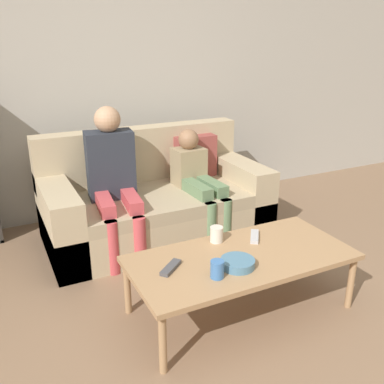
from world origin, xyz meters
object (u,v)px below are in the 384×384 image
person_child (197,178)px  tv_remote_0 (255,236)px  coffee_table (241,260)px  cup_near (217,269)px  cup_far (217,234)px  tv_remote_1 (171,268)px  snack_bowl (238,263)px  couch (155,202)px  person_adult (113,172)px

person_child → tv_remote_0: bearing=-96.6°
coffee_table → cup_near: 0.29m
cup_far → tv_remote_0: cup_far is taller
tv_remote_1 → snack_bowl: size_ratio=0.85×
snack_bowl → coffee_table: bearing=47.7°
couch → cup_far: 1.00m
couch → tv_remote_0: couch is taller
couch → tv_remote_1: size_ratio=10.82×
couch → tv_remote_1: 1.23m
person_child → cup_near: (-0.50, -1.21, -0.07)m
coffee_table → snack_bowl: 0.14m
coffee_table → person_adult: person_adult is taller
couch → cup_near: couch is taller
person_adult → coffee_table: bearing=-63.2°
tv_remote_0 → person_child: bearing=121.3°
coffee_table → tv_remote_0: 0.25m
person_child → cup_far: (-0.30, -0.85, -0.07)m
tv_remote_1 → cup_near: bearing=5.5°
person_adult → snack_bowl: (0.33, -1.22, -0.22)m
couch → tv_remote_1: bearing=-107.6°
snack_bowl → cup_far: bearing=81.8°
person_child → tv_remote_1: size_ratio=5.28×
couch → tv_remote_0: 1.09m
cup_far → tv_remote_0: (0.24, -0.07, -0.04)m
coffee_table → cup_near: (-0.24, -0.14, 0.08)m
person_child → couch: bearing=153.3°
tv_remote_1 → tv_remote_0: bearing=60.5°
couch → coffee_table: (0.06, -1.21, 0.06)m
coffee_table → cup_far: (-0.04, 0.22, 0.08)m
tv_remote_0 → snack_bowl: size_ratio=0.88×
cup_near → tv_remote_0: size_ratio=0.58×
cup_far → coffee_table: bearing=-79.0°
person_child → tv_remote_0: person_child is taller
coffee_table → cup_near: cup_near is taller
cup_near → snack_bowl: bearing=16.4°
snack_bowl → tv_remote_1: bearing=158.1°
cup_near → cup_far: bearing=61.2°
snack_bowl → person_adult: bearing=105.2°
couch → cup_near: size_ratio=18.09×
tv_remote_0 → tv_remote_1: size_ratio=1.04×
person_adult → cup_far: person_adult is taller
cup_far → snack_bowl: size_ratio=0.51×
person_adult → tv_remote_0: (0.61, -0.96, -0.23)m
coffee_table → cup_near: bearing=-149.5°
snack_bowl → couch: bearing=88.6°
cup_near → tv_remote_1: cup_near is taller
person_child → cup_far: person_child is taller
couch → coffee_table: bearing=-87.3°
person_adult → person_child: 0.69m
person_child → snack_bowl: 1.22m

